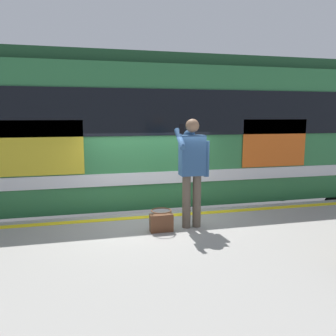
{
  "coord_description": "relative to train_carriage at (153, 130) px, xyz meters",
  "views": [
    {
      "loc": [
        1.23,
        6.27,
        2.84
      ],
      "look_at": [
        -0.23,
        0.3,
        1.88
      ],
      "focal_mm": 36.46,
      "sensor_mm": 36.0,
      "label": 1
    }
  ],
  "objects": [
    {
      "name": "passenger",
      "position": [
        -0.09,
        2.85,
        -0.45
      ],
      "size": [
        0.57,
        0.55,
        1.8
      ],
      "color": "brown",
      "rests_on": "platform"
    },
    {
      "name": "handbag",
      "position": [
        0.45,
        2.95,
        -1.34
      ],
      "size": [
        0.37,
        0.33,
        0.35
      ],
      "color": "#59331E",
      "rests_on": "platform"
    },
    {
      "name": "track_rail_far",
      "position": [
        0.37,
        -0.72,
        -2.41
      ],
      "size": [
        21.77,
        0.08,
        0.16
      ],
      "primitive_type": "cube",
      "color": "slate",
      "rests_on": "ground"
    },
    {
      "name": "track_rail_near",
      "position": [
        0.37,
        0.71,
        -2.41
      ],
      "size": [
        21.77,
        0.08,
        0.16
      ],
      "primitive_type": "cube",
      "color": "slate",
      "rests_on": "ground"
    },
    {
      "name": "train_carriage",
      "position": [
        0.0,
        0.0,
        0.0
      ],
      "size": [
        13.51,
        3.1,
        3.9
      ],
      "color": "#2D723F",
      "rests_on": "ground"
    },
    {
      "name": "platform",
      "position": [
        0.37,
        4.28,
        -2.0
      ],
      "size": [
        16.75,
        4.89,
        0.98
      ],
      "primitive_type": "cube",
      "color": "gray",
      "rests_on": "ground"
    },
    {
      "name": "ground_plane",
      "position": [
        0.37,
        1.84,
        -2.49
      ],
      "size": [
        25.12,
        25.12,
        0.0
      ],
      "primitive_type": "plane",
      "color": "#3D3D3F"
    },
    {
      "name": "safety_line",
      "position": [
        0.37,
        2.14,
        -1.5
      ],
      "size": [
        16.41,
        0.16,
        0.01
      ],
      "primitive_type": "cube",
      "color": "yellow",
      "rests_on": "platform"
    }
  ]
}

